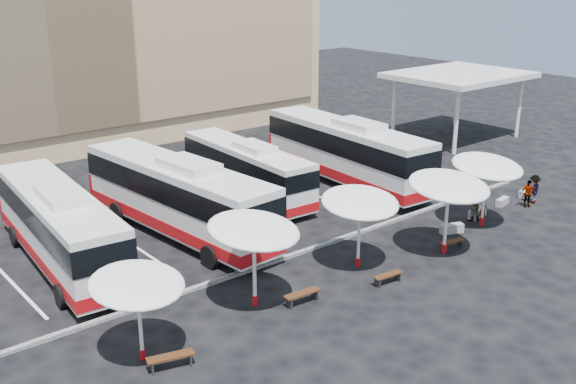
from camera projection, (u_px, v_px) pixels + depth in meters
ground at (312, 256)px, 32.04m from camera, size 120.00×120.00×0.00m
service_canopy at (459, 77)px, 52.23m from camera, size 10.00×8.00×5.20m
curb_divider at (305, 251)px, 32.38m from camera, size 34.00×0.25×0.15m
bay_lines at (218, 210)px, 37.89m from camera, size 24.15×12.00×0.01m
bus_0 at (59, 225)px, 30.45m from camera, size 3.67×12.42×3.88m
bus_1 at (178, 195)px, 33.95m from camera, size 3.83×13.25×4.15m
bus_2 at (246, 168)px, 39.57m from camera, size 2.93×10.98×3.45m
bus_3 at (346, 150)px, 42.05m from camera, size 3.74×13.35×4.19m
sunshade_0 at (137, 285)px, 22.73m from camera, size 3.81×3.84×3.40m
sunshade_1 at (254, 230)px, 26.34m from camera, size 4.89×4.92×3.86m
sunshade_2 at (360, 203)px, 29.91m from camera, size 4.40×4.43×3.66m
sunshade_3 at (449, 186)px, 31.29m from camera, size 4.38×4.42×3.96m
sunshade_4 at (487, 167)px, 34.74m from camera, size 4.17×4.21×3.82m
wood_bench_0 at (171, 359)px, 22.99m from camera, size 1.70×0.88×0.50m
wood_bench_1 at (302, 295)px, 27.41m from camera, size 1.65×0.57×0.50m
wood_bench_2 at (388, 276)px, 29.15m from camera, size 1.47×0.55×0.44m
wood_bench_3 at (451, 243)px, 32.68m from camera, size 1.43×0.65×0.42m
conc_bench_0 at (452, 229)px, 34.70m from camera, size 1.30×0.83×0.46m
conc_bench_1 at (477, 213)px, 36.80m from camera, size 1.38×0.62×0.50m
conc_bench_2 at (502, 202)px, 38.69m from camera, size 1.15×0.56×0.41m
conc_bench_3 at (524, 193)px, 40.14m from camera, size 1.15×0.65×0.41m
passenger_0 at (483, 209)px, 35.81m from camera, size 0.68×0.60×1.58m
passenger_1 at (473, 205)px, 36.15m from camera, size 1.07×0.95×1.82m
passenger_2 at (528, 193)px, 38.24m from camera, size 1.00×0.84×1.60m
passenger_3 at (534, 189)px, 38.82m from camera, size 1.21×0.86×1.69m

